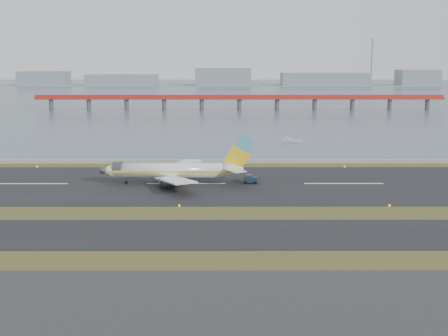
% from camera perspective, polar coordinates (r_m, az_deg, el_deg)
% --- Properties ---
extents(ground, '(1000.00, 1000.00, 0.00)m').
position_cam_1_polar(ground, '(113.26, -4.86, -4.90)').
color(ground, '#364017').
rests_on(ground, ground).
extents(taxiway_strip, '(1000.00, 18.00, 0.10)m').
position_cam_1_polar(taxiway_strip, '(101.79, -5.41, -6.69)').
color(taxiway_strip, black).
rests_on(taxiway_strip, ground).
extents(runway_strip, '(1000.00, 45.00, 0.10)m').
position_cam_1_polar(runway_strip, '(142.29, -3.88, -1.61)').
color(runway_strip, black).
rests_on(runway_strip, ground).
extents(seawall, '(1000.00, 2.50, 1.00)m').
position_cam_1_polar(seawall, '(171.58, -3.24, 0.68)').
color(seawall, gray).
rests_on(seawall, ground).
extents(bay_water, '(1400.00, 800.00, 1.30)m').
position_cam_1_polar(bay_water, '(569.57, -1.08, 7.70)').
color(bay_water, '#41505D').
rests_on(bay_water, ground).
extents(red_pier, '(260.00, 5.00, 10.20)m').
position_cam_1_polar(red_pier, '(359.58, 1.58, 7.07)').
color(red_pier, '#B12B1E').
rests_on(red_pier, ground).
extents(far_shoreline, '(1400.00, 80.00, 60.50)m').
position_cam_1_polar(far_shoreline, '(729.10, 0.20, 8.86)').
color(far_shoreline, gray).
rests_on(far_shoreline, ground).
extents(airliner, '(38.52, 32.89, 12.80)m').
position_cam_1_polar(airliner, '(141.89, -4.97, -0.26)').
color(airliner, white).
rests_on(airliner, ground).
extents(pushback_tug, '(3.88, 2.62, 2.31)m').
position_cam_1_polar(pushback_tug, '(142.41, 2.70, -1.15)').
color(pushback_tug, '#16273D').
rests_on(pushback_tug, ground).
extents(workboat_near, '(7.78, 5.06, 1.81)m').
position_cam_1_polar(workboat_near, '(217.76, 6.79, 2.80)').
color(workboat_near, silver).
rests_on(workboat_near, ground).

